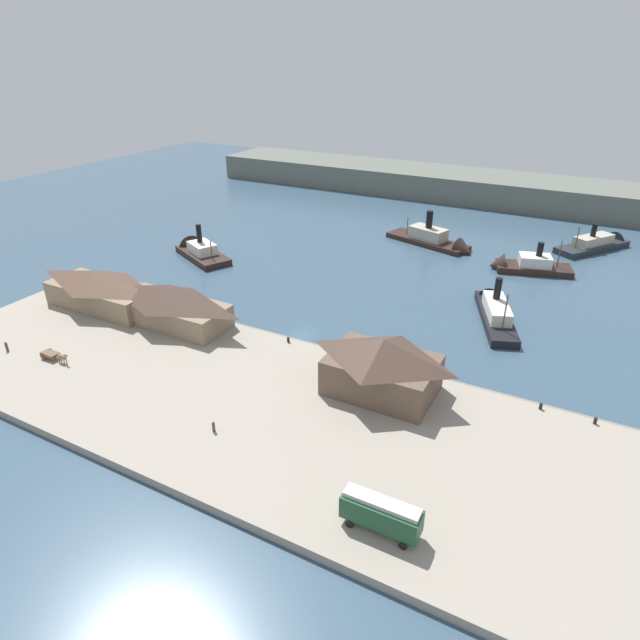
# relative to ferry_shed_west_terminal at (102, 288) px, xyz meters

# --- Properties ---
(ground_plane) EXTENTS (320.00, 320.00, 0.00)m
(ground_plane) POSITION_rel_ferry_shed_west_terminal_xyz_m (37.93, 9.76, -4.96)
(ground_plane) COLOR #385166
(quay_promenade) EXTENTS (110.00, 36.00, 1.20)m
(quay_promenade) POSITION_rel_ferry_shed_west_terminal_xyz_m (37.93, -12.24, -4.36)
(quay_promenade) COLOR #9E9384
(quay_promenade) RESTS_ON ground
(seawall_edge) EXTENTS (110.00, 0.80, 1.00)m
(seawall_edge) POSITION_rel_ferry_shed_west_terminal_xyz_m (37.93, 6.16, -4.46)
(seawall_edge) COLOR gray
(seawall_edge) RESTS_ON ground
(ferry_shed_west_terminal) EXTENTS (22.05, 9.24, 7.39)m
(ferry_shed_west_terminal) POSITION_rel_ferry_shed_west_terminal_xyz_m (0.00, 0.00, 0.00)
(ferry_shed_west_terminal) COLOR #847056
(ferry_shed_west_terminal) RESTS_ON quay_promenade
(ferry_shed_central_terminal) EXTENTS (21.20, 8.98, 7.46)m
(ferry_shed_central_terminal) POSITION_rel_ferry_shed_west_terminal_xyz_m (16.22, 0.90, 0.04)
(ferry_shed_central_terminal) COLOR #847056
(ferry_shed_central_terminal) RESTS_ON quay_promenade
(ferry_shed_customs_shed) EXTENTS (15.34, 10.77, 8.39)m
(ferry_shed_customs_shed) POSITION_rel_ferry_shed_west_terminal_xyz_m (57.07, -1.36, 0.51)
(ferry_shed_customs_shed) COLOR brown
(ferry_shed_customs_shed) RESTS_ON quay_promenade
(street_tram) EXTENTS (8.29, 2.64, 4.01)m
(street_tram) POSITION_rel_ferry_shed_west_terminal_xyz_m (66.50, -24.61, -1.39)
(street_tram) COLOR #1E4C2D
(street_tram) RESTS_ON quay_promenade
(horse_cart) EXTENTS (5.69, 1.66, 1.87)m
(horse_cart) POSITION_rel_ferry_shed_west_terminal_xyz_m (8.42, -17.72, -2.83)
(horse_cart) COLOR brown
(horse_cart) RESTS_ON quay_promenade
(pedestrian_near_cart) EXTENTS (0.40, 0.40, 1.60)m
(pedestrian_near_cart) POSITION_rel_ferry_shed_west_terminal_xyz_m (41.58, -20.00, -3.03)
(pedestrian_near_cart) COLOR #4C3D33
(pedestrian_near_cart) RESTS_ON quay_promenade
(pedestrian_by_tram) EXTENTS (0.42, 0.42, 1.71)m
(pedestrian_by_tram) POSITION_rel_ferry_shed_west_terminal_xyz_m (-0.97, -19.41, -2.98)
(pedestrian_by_tram) COLOR #4C3D33
(pedestrian_by_tram) RESTS_ON quay_promenade
(mooring_post_center_east) EXTENTS (0.44, 0.44, 0.90)m
(mooring_post_center_east) POSITION_rel_ferry_shed_west_terminal_xyz_m (78.02, 4.82, -3.31)
(mooring_post_center_east) COLOR black
(mooring_post_center_east) RESTS_ON quay_promenade
(mooring_post_west) EXTENTS (0.44, 0.44, 0.90)m
(mooring_post_west) POSITION_rel_ferry_shed_west_terminal_xyz_m (84.82, 4.79, -3.31)
(mooring_post_west) COLOR black
(mooring_post_west) RESTS_ON quay_promenade
(mooring_post_center_west) EXTENTS (0.44, 0.44, 0.90)m
(mooring_post_center_west) POSITION_rel_ferry_shed_west_terminal_xyz_m (37.95, 4.58, -3.31)
(mooring_post_center_west) COLOR black
(mooring_post_center_west) RESTS_ON quay_promenade
(ferry_approaching_east) EXTENTS (24.73, 13.01, 10.94)m
(ferry_approaching_east) POSITION_rel_ferry_shed_west_terminal_xyz_m (44.89, 66.78, -3.58)
(ferry_approaching_east) COLOR black
(ferry_approaching_east) RESTS_ON ground
(ferry_outer_harbor) EXTENTS (17.56, 21.92, 8.67)m
(ferry_outer_harbor) POSITION_rel_ferry_shed_west_terminal_xyz_m (81.13, 84.62, -3.69)
(ferry_outer_harbor) COLOR #23282D
(ferry_outer_harbor) RESTS_ON ground
(ferry_approaching_west) EXTENTS (12.43, 22.91, 9.66)m
(ferry_approaching_west) POSITION_rel_ferry_shed_west_terminal_xyz_m (65.77, 33.26, -3.54)
(ferry_approaching_west) COLOR black
(ferry_approaching_west) RESTS_ON ground
(ferry_moored_west) EXTENTS (19.34, 13.82, 10.48)m
(ferry_moored_west) POSITION_rel_ferry_shed_west_terminal_xyz_m (-4.83, 33.10, -3.73)
(ferry_moored_west) COLOR black
(ferry_moored_west) RESTS_ON ground
(ferry_departing_north) EXTENTS (18.63, 10.78, 9.82)m
(ferry_departing_north) POSITION_rel_ferry_shed_west_terminal_xyz_m (66.62, 59.75, -3.71)
(ferry_departing_north) COLOR black
(ferry_departing_north) RESTS_ON ground
(far_headland) EXTENTS (180.00, 24.00, 8.00)m
(far_headland) POSITION_rel_ferry_shed_west_terminal_xyz_m (37.93, 119.76, -0.96)
(far_headland) COLOR #60665B
(far_headland) RESTS_ON ground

